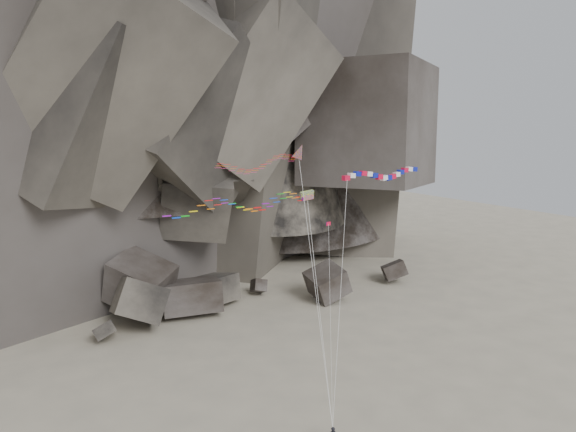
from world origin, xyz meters
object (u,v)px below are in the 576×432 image
parafoil_kite (236,204)px  pennant_kite (329,268)px  delta_kite (255,164)px  banner_kite (382,175)px

parafoil_kite → pennant_kite: 10.78m
delta_kite → parafoil_kite: 3.83m
pennant_kite → parafoil_kite: bearing=164.1°
banner_kite → parafoil_kite: (-15.94, -0.32, -1.46)m
pennant_kite → delta_kite: bearing=157.4°
parafoil_kite → pennant_kite: bearing=-7.1°
delta_kite → pennant_kite: (6.52, -1.62, -9.42)m
parafoil_kite → delta_kite: bearing=13.7°
delta_kite → pennant_kite: bearing=-15.8°
delta_kite → banner_kite: bearing=-2.7°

